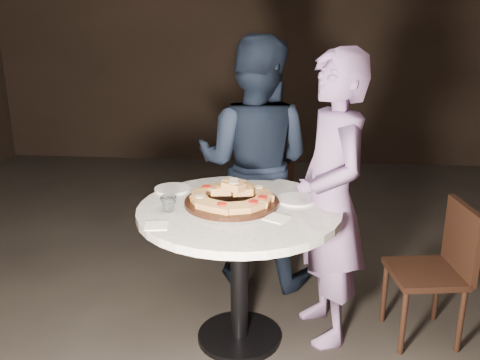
% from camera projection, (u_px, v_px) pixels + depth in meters
% --- Properties ---
extents(floor, '(7.00, 7.00, 0.00)m').
position_uv_depth(floor, '(225.00, 331.00, 3.05)').
color(floor, black).
rests_on(floor, ground).
extents(table, '(1.32, 1.32, 0.79)m').
position_uv_depth(table, '(239.00, 233.00, 2.78)').
color(table, black).
rests_on(table, ground).
extents(serving_board, '(0.52, 0.52, 0.02)m').
position_uv_depth(serving_board, '(232.00, 202.00, 2.77)').
color(serving_board, black).
rests_on(serving_board, table).
extents(focaccia_pile, '(0.44, 0.44, 0.12)m').
position_uv_depth(focaccia_pile, '(232.00, 194.00, 2.76)').
color(focaccia_pile, '#C0874A').
rests_on(focaccia_pile, serving_board).
extents(plate_left, '(0.26, 0.26, 0.01)m').
position_uv_depth(plate_left, '(172.00, 189.00, 2.99)').
color(plate_left, white).
rests_on(plate_left, table).
extents(plate_right, '(0.22, 0.22, 0.01)m').
position_uv_depth(plate_right, '(296.00, 199.00, 2.82)').
color(plate_right, white).
rests_on(plate_right, table).
extents(water_glass, '(0.09, 0.09, 0.08)m').
position_uv_depth(water_glass, '(168.00, 204.00, 2.67)').
color(water_glass, silver).
rests_on(water_glass, table).
extents(napkin_near, '(0.12, 0.12, 0.01)m').
position_uv_depth(napkin_near, '(156.00, 226.00, 2.50)').
color(napkin_near, white).
rests_on(napkin_near, table).
extents(napkin_far, '(0.14, 0.14, 0.01)m').
position_uv_depth(napkin_far, '(277.00, 218.00, 2.59)').
color(napkin_far, white).
rests_on(napkin_far, table).
extents(chair_far, '(0.51, 0.52, 0.82)m').
position_uv_depth(chair_far, '(262.00, 189.00, 3.95)').
color(chair_far, black).
rests_on(chair_far, ground).
extents(chair_right, '(0.43, 0.41, 0.78)m').
position_uv_depth(chair_right, '(441.00, 263.00, 2.87)').
color(chair_right, black).
rests_on(chair_right, ground).
extents(diner_navy, '(0.89, 0.75, 1.61)m').
position_uv_depth(diner_navy, '(254.00, 163.00, 3.41)').
color(diner_navy, black).
rests_on(diner_navy, ground).
extents(diner_teal, '(0.52, 0.66, 1.58)m').
position_uv_depth(diner_teal, '(330.00, 201.00, 2.80)').
color(diner_teal, slate).
rests_on(diner_teal, ground).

